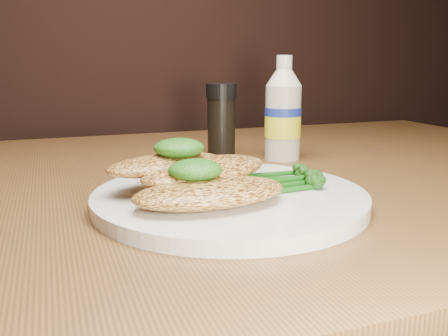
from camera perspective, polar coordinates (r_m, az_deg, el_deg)
name	(u,v)px	position (r m, az deg, el deg)	size (l,w,h in m)	color
plate	(230,198)	(0.53, 0.67, -3.51)	(0.29, 0.29, 0.02)	white
chicken_front	(211,193)	(0.48, -1.57, -2.89)	(0.16, 0.08, 0.02)	gold
chicken_mid	(206,170)	(0.53, -2.16, -0.28)	(0.16, 0.08, 0.02)	gold
chicken_back	(166,164)	(0.53, -6.78, 0.44)	(0.14, 0.07, 0.02)	gold
pesto_front	(195,170)	(0.48, -3.36, -0.20)	(0.05, 0.05, 0.02)	black
pesto_back	(179,148)	(0.53, -5.28, 2.37)	(0.05, 0.05, 0.02)	black
broccolini_bundle	(270,178)	(0.54, 5.36, -1.16)	(0.14, 0.11, 0.02)	#155111
mayo_bottle	(283,108)	(0.76, 6.92, 6.95)	(0.06, 0.06, 0.16)	beige
pepper_grinder	(221,121)	(0.77, -0.32, 5.53)	(0.05, 0.05, 0.12)	black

